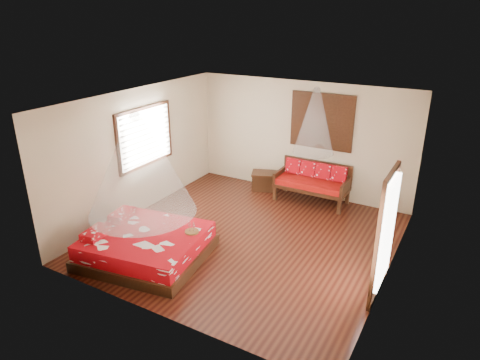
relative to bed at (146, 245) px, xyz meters
The scene contains 10 objects.
room 2.34m from the bed, 50.78° to the left, with size 5.54×5.54×2.84m.
bed is the anchor object (origin of this frame).
daybed 4.35m from the bed, 65.82° to the left, with size 1.72×0.77×0.94m.
storage_chest 4.06m from the bed, 83.41° to the left, with size 0.80×0.70×0.46m.
shutter_panel 4.94m from the bed, 67.53° to the left, with size 1.52×0.06×1.32m.
window_left 2.70m from the bed, 128.49° to the left, with size 0.10×1.74×1.34m.
glazed_door 4.21m from the bed, 13.78° to the left, with size 0.08×1.02×2.16m.
wine_tray 0.92m from the bed, 32.55° to the left, with size 0.26×0.26×0.21m.
mosquito_net_main 1.60m from the bed, ahead, with size 1.91×1.91×1.80m, color white.
mosquito_net_daybed 4.57m from the bed, 65.11° to the left, with size 0.94×0.94×1.50m, color white.
Camera 1 is at (3.66, -6.75, 4.33)m, focal length 32.00 mm.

